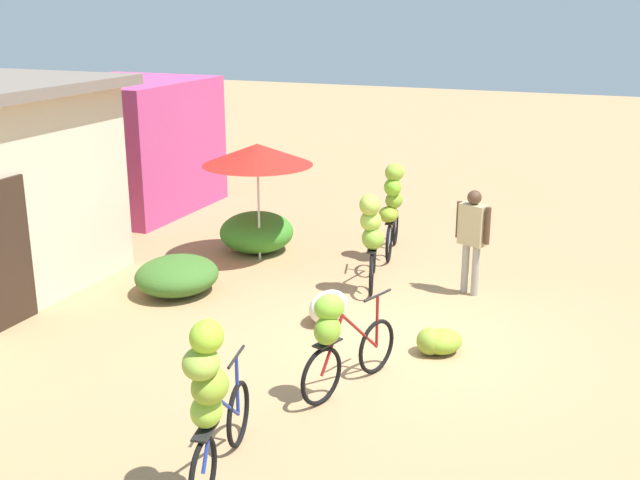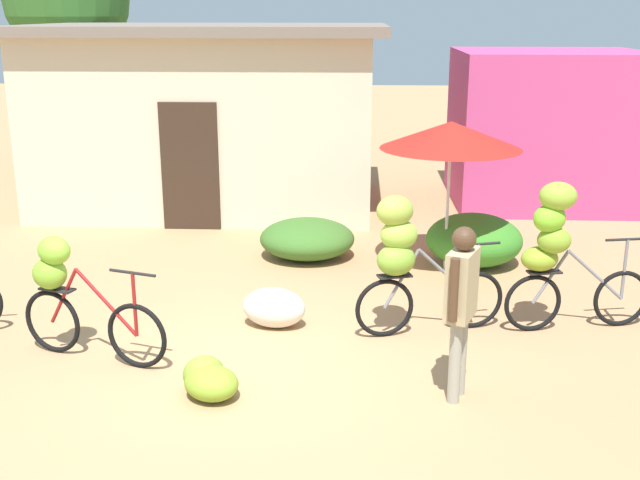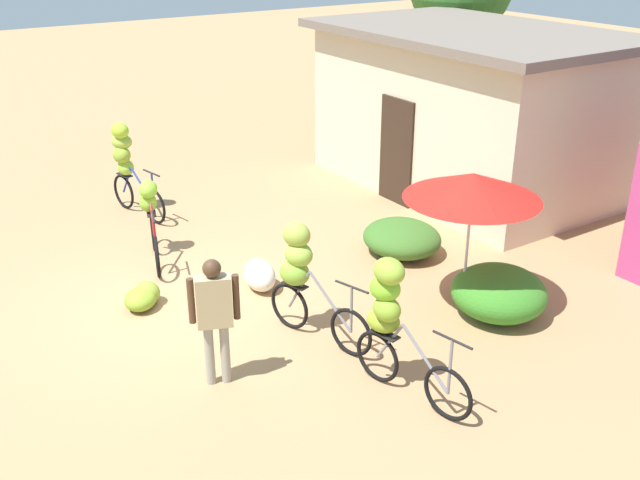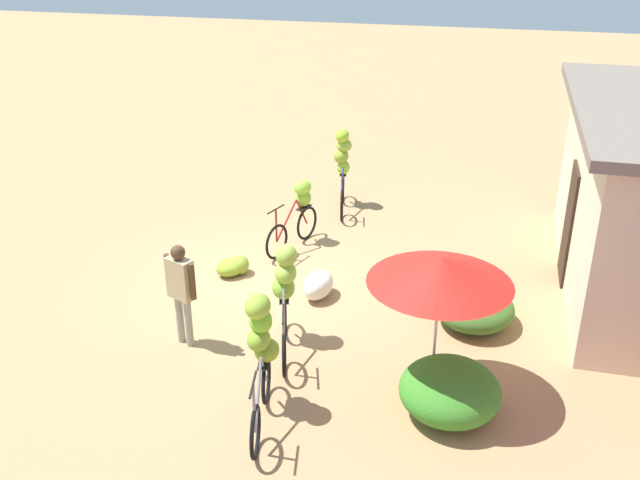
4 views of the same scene
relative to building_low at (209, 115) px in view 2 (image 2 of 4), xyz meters
The scene contains 13 objects.
ground_plane 7.10m from the building_low, 77.49° to the right, with size 60.00×60.00×0.00m, color tan.
building_low is the anchor object (origin of this frame).
shop_pink 5.97m from the building_low, ahead, with size 3.20×2.80×2.67m, color #BF3F7B.
tree_behind_building 4.88m from the building_low, 139.90° to the left, with size 2.53×2.53×4.82m.
hedge_bush_front_left 3.91m from the building_low, 58.71° to the right, with size 1.33×1.22×0.54m, color #3A6826.
hedge_bush_front_right 5.51m from the building_low, 38.46° to the right, with size 1.30×1.28×0.69m, color #367F26.
market_umbrella 5.24m from the building_low, 43.47° to the right, with size 1.82×1.82×1.99m.
bicycle_near_pile 6.61m from the building_low, 91.61° to the right, with size 1.59×0.61×1.24m.
bicycle_center_loaded 6.63m from the building_low, 61.69° to the right, with size 1.62×0.61×1.52m.
bicycle_by_shop 7.38m from the building_low, 49.99° to the right, with size 1.63×0.49×1.65m.
banana_pile_on_ground 7.55m from the building_low, 79.91° to the right, with size 0.67×0.68×0.34m.
produce_sack 6.08m from the building_low, 73.16° to the right, with size 0.70×0.44×0.44m, color silver.
person_vendor 8.07m from the building_low, 64.04° to the right, with size 0.34×0.54×1.59m.
Camera 2 is at (1.12, -6.86, 3.34)m, focal length 43.87 mm.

